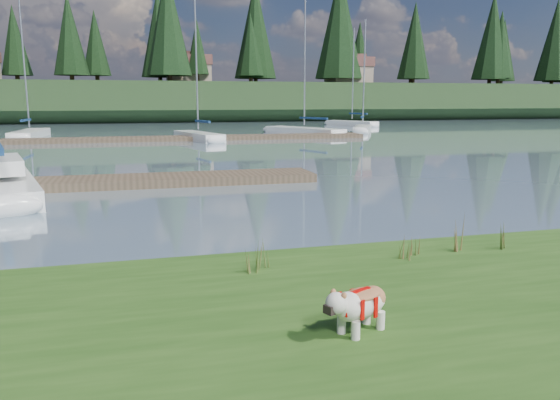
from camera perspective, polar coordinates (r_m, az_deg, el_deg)
name	(u,v)px	position (r m, az deg, el deg)	size (l,w,h in m)	color
ground	(166,141)	(40.65, -11.83, 6.09)	(200.00, 200.00, 0.00)	#778EA0
bank	(396,386)	(5.79, 12.04, -18.46)	(60.00, 9.00, 0.35)	#2D5219
ridge	(147,102)	(83.51, -13.75, 9.87)	(200.00, 20.00, 5.00)	black
bulldog	(360,303)	(6.32, 8.36, -10.56)	(0.94, 0.65, 0.56)	silver
dock_near	(85,183)	(19.74, -19.68, 1.69)	(16.00, 2.00, 0.30)	#4C3D2C
dock_far	(194,138)	(40.81, -9.02, 6.41)	(26.00, 2.20, 0.30)	#4C3D2C
sailboat_bg_1	(32,133)	(48.00, -24.49, 6.40)	(2.07, 8.58, 12.63)	white
sailboat_bg_2	(195,135)	(41.34, -8.86, 6.71)	(3.30, 7.60, 11.27)	white
sailboat_bg_3	(298,130)	(47.77, 1.86, 7.31)	(5.66, 9.20, 13.54)	white
sailboat_bg_4	(363,128)	(51.53, 8.67, 7.44)	(4.23, 6.60, 10.07)	white
sailboat_bg_5	(348,123)	(63.10, 7.08, 8.00)	(4.48, 7.42, 10.77)	white
weed_0	(263,254)	(8.54, -1.81, -5.71)	(0.17, 0.14, 0.54)	#475B23
weed_1	(404,249)	(9.24, 12.79, -4.99)	(0.17, 0.14, 0.43)	#475B23
weed_2	(459,235)	(9.97, 18.24, -3.52)	(0.17, 0.14, 0.68)	#475B23
weed_3	(251,259)	(8.36, -3.01, -6.17)	(0.17, 0.14, 0.51)	#475B23
weed_4	(416,246)	(9.57, 13.98, -4.69)	(0.17, 0.14, 0.36)	#475B23
weed_5	(502,237)	(10.42, 22.14, -3.57)	(0.17, 0.14, 0.51)	#475B23
mud_lip	(280,266)	(9.64, -0.04, -6.94)	(60.00, 0.50, 0.14)	#33281C
conifer_3	(69,34)	(83.29, -21.18, 15.85)	(4.84, 4.84, 12.25)	#382619
conifer_4	(168,22)	(77.33, -11.62, 17.80)	(6.16, 6.16, 15.10)	#382619
conifer_5	(251,44)	(82.71, -3.09, 15.92)	(3.96, 3.96, 10.35)	#382619
conifer_6	(340,23)	(84.88, 6.24, 17.89)	(7.04, 7.04, 17.00)	#382619
conifer_7	(414,41)	(93.25, 13.87, 15.87)	(5.28, 5.28, 13.20)	#382619
conifer_8	(500,45)	(96.80, 22.03, 14.81)	(4.62, 4.62, 11.77)	#382619
conifer_9	(555,40)	(107.38, 26.81, 14.68)	(5.94, 5.94, 14.62)	#382619
house_1	(188,69)	(82.02, -9.55, 13.38)	(6.30, 5.30, 4.65)	gray
house_2	(349,70)	(85.94, 7.18, 13.30)	(6.30, 5.30, 4.65)	gray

